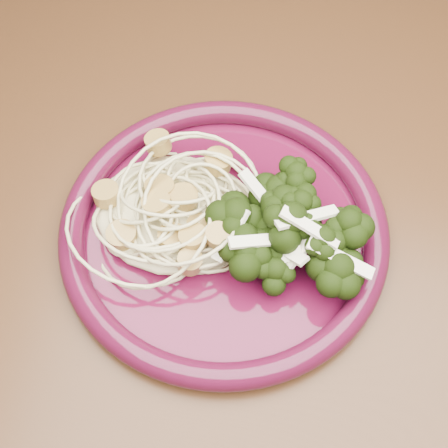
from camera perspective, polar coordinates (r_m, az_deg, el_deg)
dining_table at (r=0.65m, az=-6.74°, el=-6.17°), size 1.20×0.80×0.75m
dinner_plate at (r=0.55m, az=0.00°, el=-0.49°), size 0.34×0.34×0.02m
spaghetti_pile at (r=0.55m, az=-4.55°, el=1.62°), size 0.17×0.15×0.03m
scallop_cluster at (r=0.52m, az=-4.84°, el=3.90°), size 0.15×0.15×0.04m
broccoli_pile at (r=0.53m, az=5.86°, el=-1.08°), size 0.12×0.18×0.06m
onion_garnish at (r=0.50m, az=6.21°, el=0.88°), size 0.09×0.11×0.06m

